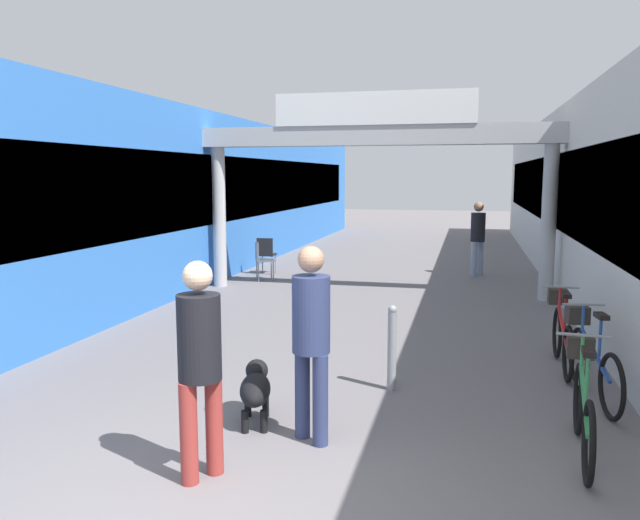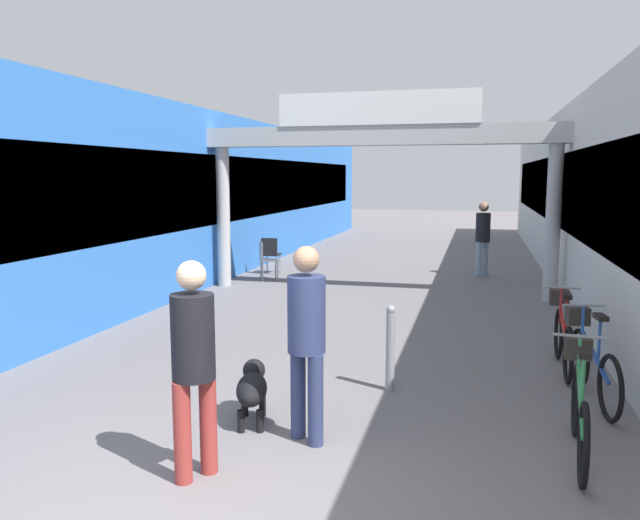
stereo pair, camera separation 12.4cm
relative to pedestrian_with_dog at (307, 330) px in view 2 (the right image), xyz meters
name	(u,v)px [view 2 (the right image)]	position (x,y,z in m)	size (l,w,h in m)	color
storefront_left	(194,195)	(-5.63, 9.48, 0.86)	(3.00, 26.00, 3.78)	blue
storefront_right	(628,199)	(4.56, 9.48, 0.86)	(3.00, 26.00, 3.78)	beige
arcade_sign_gateway	(378,152)	(-0.54, 7.26, 1.82)	(7.40, 0.47, 4.01)	#B2B2B2
pedestrian_with_dog	(307,330)	(0.00, 0.00, 0.00)	(0.47, 0.47, 1.78)	navy
pedestrian_companion	(193,355)	(-0.67, -0.88, -0.02)	(0.47, 0.47, 1.75)	#99332D
pedestrian_carrying_crate	(483,234)	(1.56, 10.01, 0.00)	(0.48, 0.48, 1.78)	#8C9EB2
dog_on_leash	(252,387)	(-0.64, 0.30, -0.68)	(0.47, 0.79, 0.56)	black
bicycle_green_nearest	(579,404)	(2.34, 0.34, -0.59)	(0.46, 1.69, 0.98)	black
bicycle_blue_second	(591,359)	(2.66, 1.79, -0.59)	(0.46, 1.68, 0.98)	black
bicycle_red_third	(563,333)	(2.51, 2.90, -0.59)	(0.46, 1.69, 0.98)	black
bollard_post_metal	(390,347)	(0.54, 1.53, -0.53)	(0.10, 0.10, 0.97)	gray
cafe_chair_aluminium_nearer	(266,257)	(-3.25, 8.19, -0.49)	(0.53, 0.53, 0.89)	gray
cafe_chair_black_farther	(271,252)	(-3.45, 9.11, -0.49)	(0.41, 0.41, 0.89)	gray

